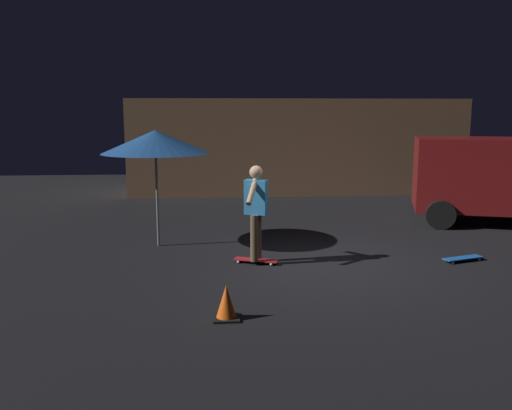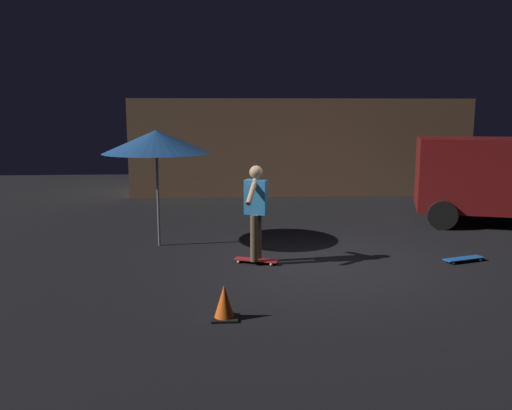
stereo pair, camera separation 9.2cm
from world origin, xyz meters
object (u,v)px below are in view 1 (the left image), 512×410
skateboard_spare (463,258)px  traffic_cone (226,303)px  skateboard_ridden (256,260)px  patio_umbrella (155,142)px  skater (256,206)px

skateboard_spare → traffic_cone: traffic_cone is taller
skateboard_ridden → skateboard_spare: bearing=-2.5°
patio_umbrella → skateboard_spare: (5.57, -1.59, -2.02)m
skateboard_spare → traffic_cone: bearing=-151.0°
skateboard_ridden → skateboard_spare: same height
traffic_cone → skater: bearing=77.0°
patio_umbrella → skater: patio_umbrella is taller
patio_umbrella → skateboard_spare: 6.13m
skater → patio_umbrella: bearing=142.4°
patio_umbrella → skateboard_spare: bearing=-15.9°
skateboard_spare → skater: size_ratio=0.48×
skateboard_ridden → skater: 0.98m
traffic_cone → patio_umbrella: bearing=107.5°
skateboard_ridden → skateboard_spare: 3.72m
skater → traffic_cone: bearing=-103.0°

